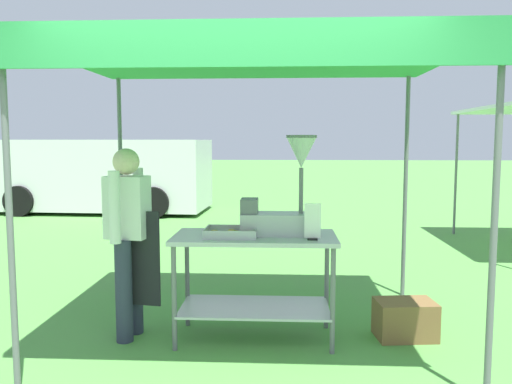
{
  "coord_description": "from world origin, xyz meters",
  "views": [
    {
      "loc": [
        0.3,
        -3.34,
        1.67
      ],
      "look_at": [
        0.08,
        1.09,
        1.23
      ],
      "focal_mm": 36.19,
      "sensor_mm": 36.0,
      "label": 1
    }
  ],
  "objects_px": {
    "stall_canopy": "(255,63)",
    "supply_crate": "(405,319)",
    "van_white": "(101,174)",
    "donut_tray": "(230,234)",
    "vendor": "(129,233)",
    "donut_cart": "(255,263)",
    "menu_sign": "(313,224)",
    "donut_fryer": "(282,199)"
  },
  "relations": [
    {
      "from": "menu_sign",
      "to": "van_white",
      "type": "xyz_separation_m",
      "value": [
        -4.51,
        7.88,
        -0.14
      ]
    },
    {
      "from": "van_white",
      "to": "donut_tray",
      "type": "bearing_deg",
      "value": -63.64
    },
    {
      "from": "donut_fryer",
      "to": "vendor",
      "type": "bearing_deg",
      "value": -177.01
    },
    {
      "from": "stall_canopy",
      "to": "donut_fryer",
      "type": "relative_size",
      "value": 3.95
    },
    {
      "from": "donut_cart",
      "to": "donut_tray",
      "type": "distance_m",
      "value": 0.33
    },
    {
      "from": "donut_cart",
      "to": "donut_tray",
      "type": "height_order",
      "value": "donut_tray"
    },
    {
      "from": "donut_cart",
      "to": "menu_sign",
      "type": "distance_m",
      "value": 0.62
    },
    {
      "from": "stall_canopy",
      "to": "supply_crate",
      "type": "relative_size",
      "value": 6.28
    },
    {
      "from": "donut_tray",
      "to": "donut_fryer",
      "type": "xyz_separation_m",
      "value": [
        0.42,
        0.11,
        0.28
      ]
    },
    {
      "from": "stall_canopy",
      "to": "donut_cart",
      "type": "xyz_separation_m",
      "value": [
        0.0,
        -0.1,
        -1.66
      ]
    },
    {
      "from": "supply_crate",
      "to": "donut_cart",
      "type": "bearing_deg",
      "value": -176.33
    },
    {
      "from": "supply_crate",
      "to": "van_white",
      "type": "distance_m",
      "value": 9.32
    },
    {
      "from": "donut_cart",
      "to": "supply_crate",
      "type": "height_order",
      "value": "donut_cart"
    },
    {
      "from": "menu_sign",
      "to": "donut_tray",
      "type": "bearing_deg",
      "value": 170.01
    },
    {
      "from": "donut_fryer",
      "to": "supply_crate",
      "type": "xyz_separation_m",
      "value": [
        1.05,
        0.03,
        -1.03
      ]
    },
    {
      "from": "vendor",
      "to": "van_white",
      "type": "bearing_deg",
      "value": 111.13
    },
    {
      "from": "van_white",
      "to": "supply_crate",
      "type": "bearing_deg",
      "value": -55.07
    },
    {
      "from": "donut_fryer",
      "to": "donut_tray",
      "type": "bearing_deg",
      "value": -164.98
    },
    {
      "from": "donut_tray",
      "to": "supply_crate",
      "type": "bearing_deg",
      "value": 5.71
    },
    {
      "from": "stall_canopy",
      "to": "vendor",
      "type": "distance_m",
      "value": 1.77
    },
    {
      "from": "donut_tray",
      "to": "supply_crate",
      "type": "distance_m",
      "value": 1.66
    },
    {
      "from": "donut_cart",
      "to": "supply_crate",
      "type": "xyz_separation_m",
      "value": [
        1.28,
        0.08,
        -0.49
      ]
    },
    {
      "from": "menu_sign",
      "to": "vendor",
      "type": "bearing_deg",
      "value": 173.93
    },
    {
      "from": "menu_sign",
      "to": "supply_crate",
      "type": "relative_size",
      "value": 0.56
    },
    {
      "from": "stall_canopy",
      "to": "van_white",
      "type": "xyz_separation_m",
      "value": [
        -4.04,
        7.6,
        -1.44
      ]
    },
    {
      "from": "donut_tray",
      "to": "menu_sign",
      "type": "distance_m",
      "value": 0.68
    },
    {
      "from": "stall_canopy",
      "to": "donut_cart",
      "type": "relative_size",
      "value": 2.42
    },
    {
      "from": "stall_canopy",
      "to": "donut_tray",
      "type": "distance_m",
      "value": 1.43
    },
    {
      "from": "donut_tray",
      "to": "van_white",
      "type": "relative_size",
      "value": 0.09
    },
    {
      "from": "vendor",
      "to": "supply_crate",
      "type": "xyz_separation_m",
      "value": [
        2.34,
        0.1,
        -0.74
      ]
    },
    {
      "from": "menu_sign",
      "to": "donut_fryer",
      "type": "bearing_deg",
      "value": 137.11
    },
    {
      "from": "menu_sign",
      "to": "supply_crate",
      "type": "xyz_separation_m",
      "value": [
        0.81,
        0.26,
        -0.86
      ]
    },
    {
      "from": "donut_tray",
      "to": "vendor",
      "type": "distance_m",
      "value": 0.86
    },
    {
      "from": "donut_fryer",
      "to": "menu_sign",
      "type": "relative_size",
      "value": 2.84
    },
    {
      "from": "stall_canopy",
      "to": "donut_fryer",
      "type": "height_order",
      "value": "stall_canopy"
    },
    {
      "from": "donut_cart",
      "to": "van_white",
      "type": "xyz_separation_m",
      "value": [
        -4.04,
        7.7,
        0.22
      ]
    },
    {
      "from": "van_white",
      "to": "menu_sign",
      "type": "bearing_deg",
      "value": -60.21
    },
    {
      "from": "vendor",
      "to": "supply_crate",
      "type": "height_order",
      "value": "vendor"
    },
    {
      "from": "stall_canopy",
      "to": "menu_sign",
      "type": "height_order",
      "value": "stall_canopy"
    },
    {
      "from": "donut_fryer",
      "to": "vendor",
      "type": "relative_size",
      "value": 0.52
    },
    {
      "from": "stall_canopy",
      "to": "donut_cart",
      "type": "distance_m",
      "value": 1.66
    },
    {
      "from": "stall_canopy",
      "to": "donut_fryer",
      "type": "distance_m",
      "value": 1.14
    }
  ]
}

